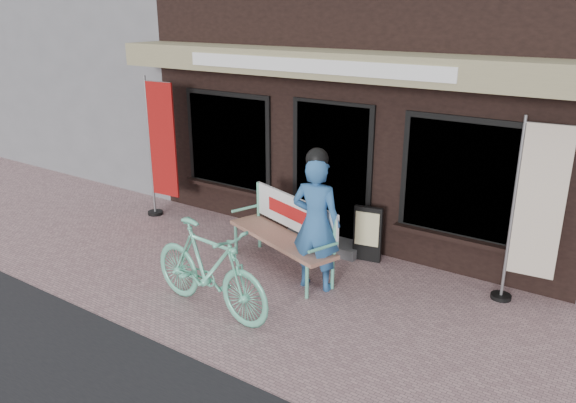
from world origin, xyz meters
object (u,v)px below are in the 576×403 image
Objects in this scene: nobori_red at (161,147)px; menu_stand at (368,233)px; person at (316,221)px; bicycle at (209,269)px; bench at (287,228)px; nobori_cream at (534,212)px.

menu_stand is at bearing 1.54° from nobori_red.
person is 1.00× the size of bicycle.
bench is 0.84× the size of nobori_cream.
nobori_cream is (3.05, 2.30, 0.64)m from bicycle.
nobori_red is (-2.91, 0.50, 0.64)m from bench.
bench is at bearing -143.75° from menu_stand.
person is 1.47m from bicycle.
bicycle is 3.52m from nobori_red.
nobori_cream is at bearing -47.75° from bicycle.
menu_stand is (0.90, 2.35, -0.14)m from bicycle.
nobori_red reaches higher than bench.
nobori_red is (-2.82, 1.98, 0.69)m from bicycle.
bench reaches higher than menu_stand.
person is 0.80× the size of nobori_cream.
bicycle is at bearing -121.76° from menu_stand.
menu_stand is at bearing -15.70° from bicycle.
person is 3.62m from nobori_red.
bench is 2.39× the size of menu_stand.
nobori_red is at bearing 177.81° from nobori_cream.
person reaches higher than bench.
bench is at bearing -13.83° from nobori_red.
nobori_red is at bearing -170.62° from bench.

